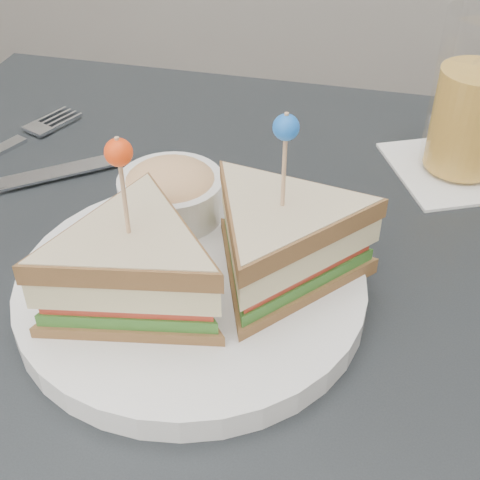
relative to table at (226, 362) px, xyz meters
name	(u,v)px	position (x,y,z in m)	size (l,w,h in m)	color
table	(226,362)	(0.00, 0.00, 0.00)	(0.80, 0.80, 0.75)	black
plate_meal	(200,255)	(-0.02, -0.01, 0.12)	(0.34, 0.34, 0.16)	white
cutlery_fork	(7,146)	(-0.28, 0.17, 0.08)	(0.10, 0.20, 0.01)	silver
cutlery_knife	(6,184)	(-0.24, 0.10, 0.08)	(0.19, 0.15, 0.01)	#B6B9C2
drink_set	(472,106)	(0.18, 0.23, 0.15)	(0.17, 0.17, 0.16)	white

